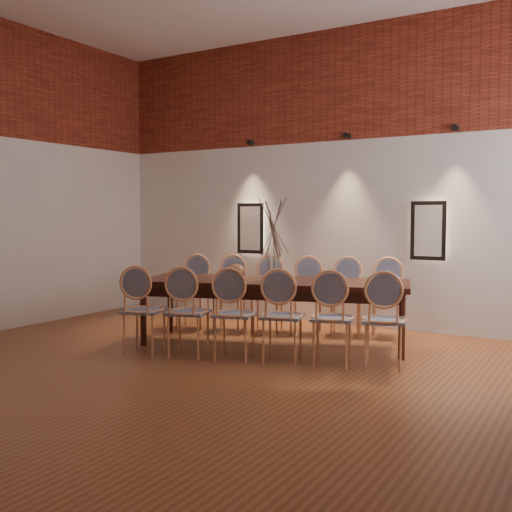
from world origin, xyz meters
The scene contains 25 objects.
floor centered at (0.00, 0.00, -0.01)m, with size 7.00×7.00×0.02m, color brown.
wall_back centered at (0.00, 3.55, 2.00)m, with size 7.00×0.10×4.00m, color silver.
brick_band_back centered at (0.00, 3.48, 3.25)m, with size 7.00×0.02×1.50m, color maroon.
niche_left centered at (-1.30, 3.45, 1.30)m, with size 0.36×0.06×0.66m, color #FFEAC6.
niche_right centered at (1.30, 3.45, 1.30)m, with size 0.36×0.06×0.66m, color #FFEAC6.
spot_fixture_left centered at (-1.30, 3.42, 2.55)m, with size 0.08×0.08×0.10m, color black.
spot_fixture_mid centered at (0.20, 3.42, 2.55)m, with size 0.08×0.08×0.10m, color black.
spot_fixture_right centered at (1.60, 3.42, 2.55)m, with size 0.08×0.08×0.10m, color black.
dining_table centered at (-0.05, 1.87, 0.38)m, with size 3.04×0.98×0.75m, color #34120A.
chair_near_a centered at (-1.04, 0.77, 0.47)m, with size 0.44×0.44×0.94m, color #E49B67, non-canonical shape.
chair_near_b centered at (-0.55, 0.92, 0.47)m, with size 0.44×0.44×0.94m, color #E49B67, non-canonical shape.
chair_near_c centered at (-0.07, 1.06, 0.47)m, with size 0.44×0.44×0.94m, color #E49B67, non-canonical shape.
chair_near_d centered at (0.42, 1.21, 0.47)m, with size 0.44×0.44×0.94m, color #E49B67, non-canonical shape.
chair_near_e centered at (0.90, 1.36, 0.47)m, with size 0.44×0.44×0.94m, color #E49B67, non-canonical shape.
chair_near_f centered at (1.38, 1.51, 0.47)m, with size 0.44×0.44×0.94m, color #E49B67, non-canonical shape.
chair_far_a centered at (-1.48, 2.24, 0.47)m, with size 0.44×0.44×0.94m, color #E49B67, non-canonical shape.
chair_far_b centered at (-1.00, 2.39, 0.47)m, with size 0.44×0.44×0.94m, color #E49B67, non-canonical shape.
chair_far_c centered at (-0.52, 2.53, 0.47)m, with size 0.44×0.44×0.94m, color #E49B67, non-canonical shape.
chair_far_d centered at (-0.03, 2.68, 0.47)m, with size 0.44×0.44×0.94m, color #E49B67, non-canonical shape.
chair_far_e centered at (0.45, 2.83, 0.47)m, with size 0.44×0.44×0.94m, color #E49B67, non-canonical shape.
chair_far_f centered at (0.94, 2.98, 0.47)m, with size 0.44×0.44×0.94m, color #E49B67, non-canonical shape.
vase centered at (-0.05, 1.87, 0.90)m, with size 0.14×0.14×0.30m, color silver.
dried_branches centered at (-0.05, 1.87, 1.35)m, with size 0.50×0.50×0.70m, color brown, non-canonical shape.
bowl centered at (-0.46, 1.69, 0.84)m, with size 0.24×0.24×0.18m, color brown.
book centered at (-0.12, 2.01, 0.77)m, with size 0.26×0.18×0.03m, color #8B2679.
Camera 1 is at (3.26, -4.11, 1.49)m, focal length 42.00 mm.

